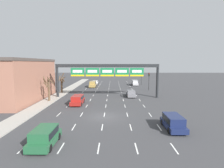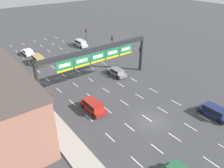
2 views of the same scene
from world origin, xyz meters
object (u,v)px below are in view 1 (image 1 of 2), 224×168
object	(u,v)px
sign_gantry	(107,71)
suv_green	(45,136)
suv_navy	(173,121)
traffic_light_near_gantry	(141,76)
suv_silver	(135,82)
car_white	(95,82)
traffic_light_far_end	(157,81)
car_grey	(131,93)
tree_bare_closest	(48,87)
traffic_light_mid_block	(149,78)
suv_gold	(93,84)
suv_red	(78,99)
tree_bare_second	(62,83)

from	to	relation	value
sign_gantry	suv_green	distance (m)	23.10
suv_navy	traffic_light_near_gantry	xyz separation A→B (m)	(2.73, 39.57, 2.11)
suv_navy	suv_silver	size ratio (longest dim) A/B	0.89
car_white	traffic_light_far_end	xyz separation A→B (m)	(15.79, -22.65, 2.73)
car_grey	tree_bare_closest	size ratio (longest dim) A/B	0.96
traffic_light_mid_block	tree_bare_closest	xyz separation A→B (m)	(-22.10, -14.12, -0.62)
suv_green	traffic_light_near_gantry	world-z (taller)	traffic_light_near_gantry
suv_green	traffic_light_far_end	bearing A→B (deg)	55.19
suv_green	traffic_light_far_end	size ratio (longest dim) A/B	0.83
car_grey	car_white	size ratio (longest dim) A/B	1.12
suv_navy	traffic_light_far_end	size ratio (longest dim) A/B	0.90
suv_gold	traffic_light_near_gantry	bearing A→B (deg)	18.65
suv_silver	traffic_light_near_gantry	size ratio (longest dim) A/B	1.17
traffic_light_near_gantry	traffic_light_mid_block	bearing A→B (deg)	-89.05
suv_gold	car_grey	bearing A→B (deg)	-56.27
car_grey	suv_red	distance (m)	12.61
car_white	traffic_light_near_gantry	distance (m)	16.00
tree_bare_closest	tree_bare_second	size ratio (longest dim) A/B	0.97
traffic_light_near_gantry	traffic_light_mid_block	distance (m)	11.51
car_white	suv_green	bearing A→B (deg)	-89.85
suv_silver	tree_bare_second	distance (m)	25.17
suv_red	tree_bare_closest	xyz separation A→B (m)	(-6.06, 2.21, 1.86)
suv_navy	traffic_light_far_end	distance (m)	18.90
traffic_light_mid_block	traffic_light_far_end	world-z (taller)	traffic_light_far_end
suv_silver	tree_bare_second	size ratio (longest dim) A/B	0.99
sign_gantry	traffic_light_far_end	world-z (taller)	sign_gantry
suv_navy	tree_bare_second	distance (m)	30.51
traffic_light_mid_block	tree_bare_closest	distance (m)	26.23
suv_red	traffic_light_far_end	world-z (taller)	traffic_light_far_end
tree_bare_closest	traffic_light_far_end	bearing A→B (deg)	11.76
tree_bare_closest	tree_bare_second	world-z (taller)	tree_bare_second
car_white	tree_bare_second	world-z (taller)	tree_bare_second
traffic_light_mid_block	suv_navy	bearing A→B (deg)	-95.95
suv_navy	traffic_light_near_gantry	distance (m)	39.73
suv_gold	suv_red	xyz separation A→B (m)	(-0.12, -22.52, -0.10)
car_white	traffic_light_mid_block	world-z (taller)	traffic_light_mid_block
traffic_light_far_end	suv_red	bearing A→B (deg)	-156.90
car_grey	traffic_light_far_end	bearing A→B (deg)	-5.11
car_grey	traffic_light_mid_block	bearing A→B (deg)	57.61
suv_silver	traffic_light_near_gantry	bearing A→B (deg)	15.78
suv_red	car_grey	bearing A→B (deg)	35.24
suv_navy	car_grey	size ratio (longest dim) A/B	0.95
sign_gantry	car_grey	bearing A→B (deg)	10.73
car_grey	traffic_light_near_gantry	distance (m)	21.41
car_white	traffic_light_near_gantry	size ratio (longest dim) A/B	0.98
traffic_light_mid_block	suv_silver	bearing A→B (deg)	102.72
suv_navy	suv_red	xyz separation A→B (m)	(-13.12, 11.74, 0.01)
sign_gantry	suv_navy	size ratio (longest dim) A/B	5.05
suv_silver	suv_gold	bearing A→B (deg)	-160.87
suv_navy	suv_gold	world-z (taller)	suv_gold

